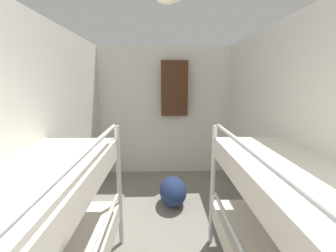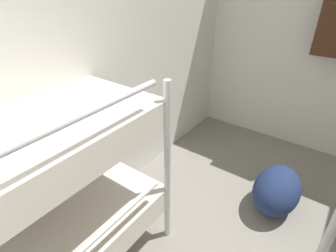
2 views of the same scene
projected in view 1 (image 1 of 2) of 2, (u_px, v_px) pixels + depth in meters
wall_left at (25, 146)px, 1.82m from camera, size 0.06×4.33×2.21m
wall_right at (303, 144)px, 1.88m from camera, size 0.06×4.33×2.21m
wall_back at (164, 112)px, 3.94m from camera, size 2.35×0.06×2.21m
bunk_stack_right_near at (307, 248)px, 1.27m from camera, size 0.68×1.83×1.26m
duffel_bag at (173, 191)px, 3.00m from camera, size 0.36×0.52×0.36m
hanging_coat at (174, 89)px, 3.72m from camera, size 0.44×0.12×0.90m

